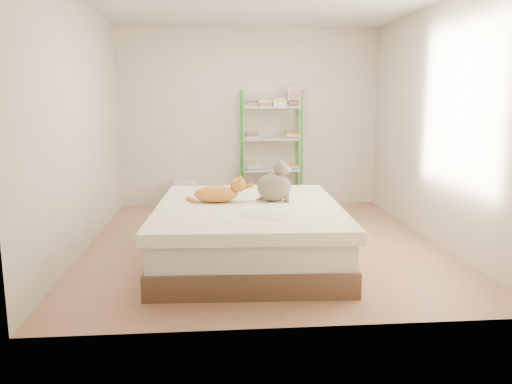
{
  "coord_description": "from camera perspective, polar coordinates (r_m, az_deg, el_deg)",
  "views": [
    {
      "loc": [
        -0.54,
        -5.29,
        1.54
      ],
      "look_at": [
        -0.11,
        -0.27,
        0.62
      ],
      "focal_mm": 35.0,
      "sensor_mm": 36.0,
      "label": 1
    }
  ],
  "objects": [
    {
      "name": "cardboard_box",
      "position": [
        6.25,
        3.59,
        -2.2
      ],
      "size": [
        0.56,
        0.54,
        0.42
      ],
      "rotation": [
        0.0,
        0.0,
        -0.09
      ],
      "color": "#9E7B4E",
      "rests_on": "ground"
    },
    {
      "name": "white_bin",
      "position": [
        7.27,
        -8.07,
        -0.34
      ],
      "size": [
        0.38,
        0.35,
        0.4
      ],
      "rotation": [
        0.0,
        0.0,
        0.14
      ],
      "color": "silver",
      "rests_on": "ground"
    },
    {
      "name": "room",
      "position": [
        5.32,
        0.91,
        7.76
      ],
      "size": [
        3.81,
        4.21,
        2.61
      ],
      "color": "#B6744F",
      "rests_on": "ground"
    },
    {
      "name": "orange_cat",
      "position": [
        4.92,
        -4.59,
        0.03
      ],
      "size": [
        0.54,
        0.32,
        0.21
      ],
      "primitive_type": null,
      "rotation": [
        0.0,
        0.0,
        -0.08
      ],
      "color": "orange",
      "rests_on": "bed"
    },
    {
      "name": "grey_cat",
      "position": [
        4.94,
        2.08,
        1.29
      ],
      "size": [
        0.4,
        0.35,
        0.41
      ],
      "primitive_type": null,
      "rotation": [
        0.0,
        0.0,
        1.44
      ],
      "color": "gray",
      "rests_on": "bed"
    },
    {
      "name": "shelf_unit",
      "position": [
        7.25,
        1.81,
        4.93
      ],
      "size": [
        0.9,
        0.36,
        1.74
      ],
      "color": "green",
      "rests_on": "ground"
    },
    {
      "name": "bed",
      "position": [
        4.9,
        -0.87,
        -4.58
      ],
      "size": [
        1.84,
        2.26,
        0.56
      ],
      "rotation": [
        0.0,
        0.0,
        -0.04
      ],
      "color": "brown",
      "rests_on": "ground"
    }
  ]
}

